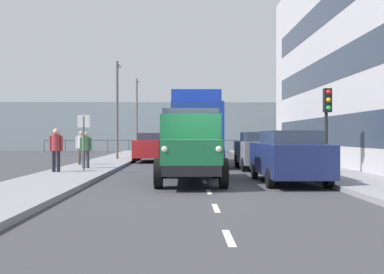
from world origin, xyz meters
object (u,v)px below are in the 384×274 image
(pedestrian_with_bag, at_px, (56,146))
(traffic_light_near, at_px, (327,112))
(car_grey_kerbside_1, at_px, (258,150))
(lamp_post_far, at_px, (137,108))
(lamp_post_promenade, at_px, (118,100))
(lorry_cargo_blue, at_px, (195,126))
(car_navy_kerbside_near, at_px, (288,156))
(truck_vintage_green, at_px, (190,147))
(street_sign, at_px, (84,133))
(car_red_oppositeside_0, at_px, (151,147))
(pedestrian_in_dark_coat, at_px, (81,145))
(pedestrian_near_railing, at_px, (86,147))

(pedestrian_with_bag, distance_m, traffic_light_near, 10.52)
(car_grey_kerbside_1, xyz_separation_m, lamp_post_far, (7.73, -19.40, 3.16))
(lamp_post_promenade, bearing_deg, lorry_cargo_blue, 142.54)
(lamp_post_promenade, bearing_deg, car_navy_kerbside_near, 120.57)
(truck_vintage_green, xyz_separation_m, street_sign, (4.31, -3.60, 0.50))
(car_grey_kerbside_1, height_order, lamp_post_promenade, lamp_post_promenade)
(car_red_oppositeside_0, height_order, pedestrian_in_dark_coat, pedestrian_in_dark_coat)
(lamp_post_promenade, bearing_deg, traffic_light_near, 131.94)
(lamp_post_promenade, height_order, lamp_post_far, lamp_post_far)
(lamp_post_far, bearing_deg, pedestrian_near_railing, 90.05)
(lamp_post_far, bearing_deg, street_sign, 90.57)
(car_red_oppositeside_0, relative_size, pedestrian_in_dark_coat, 2.52)
(pedestrian_with_bag, distance_m, lamp_post_promenade, 10.40)
(lorry_cargo_blue, distance_m, traffic_light_near, 8.52)
(truck_vintage_green, xyz_separation_m, lorry_cargo_blue, (-0.39, -9.21, 0.90))
(truck_vintage_green, height_order, car_grey_kerbside_1, truck_vintage_green)
(pedestrian_with_bag, bearing_deg, pedestrian_near_railing, -109.28)
(pedestrian_near_railing, xyz_separation_m, lamp_post_promenade, (-0.15, -8.03, 2.69))
(car_grey_kerbside_1, distance_m, lamp_post_promenade, 10.67)
(car_grey_kerbside_1, distance_m, car_red_oppositeside_0, 8.15)
(pedestrian_near_railing, bearing_deg, street_sign, 99.23)
(car_red_oppositeside_0, relative_size, street_sign, 1.83)
(pedestrian_near_railing, bearing_deg, pedestrian_in_dark_coat, -72.08)
(pedestrian_with_bag, bearing_deg, street_sign, -139.37)
(car_red_oppositeside_0, bearing_deg, car_navy_kerbside_near, 114.57)
(pedestrian_in_dark_coat, distance_m, lamp_post_far, 18.44)
(car_grey_kerbside_1, relative_size, lamp_post_promenade, 0.67)
(car_red_oppositeside_0, height_order, traffic_light_near, traffic_light_near)
(truck_vintage_green, distance_m, lamp_post_far, 25.86)
(car_grey_kerbside_1, relative_size, traffic_light_near, 1.26)
(lamp_post_far, relative_size, street_sign, 2.92)
(pedestrian_in_dark_coat, bearing_deg, pedestrian_with_bag, 90.55)
(pedestrian_near_railing, bearing_deg, car_grey_kerbside_1, -172.02)
(car_grey_kerbside_1, bearing_deg, lorry_cargo_blue, -49.60)
(car_grey_kerbside_1, height_order, pedestrian_in_dark_coat, pedestrian_in_dark_coat)
(car_red_oppositeside_0, bearing_deg, lamp_post_far, -80.28)
(truck_vintage_green, bearing_deg, lamp_post_far, -79.86)
(lorry_cargo_blue, relative_size, lamp_post_promenade, 1.37)
(lorry_cargo_blue, distance_m, car_red_oppositeside_0, 3.98)
(lorry_cargo_blue, height_order, pedestrian_with_bag, lorry_cargo_blue)
(car_red_oppositeside_0, xyz_separation_m, traffic_light_near, (-7.45, 9.76, 1.58))
(lamp_post_promenade, height_order, street_sign, lamp_post_promenade)
(pedestrian_near_railing, height_order, street_sign, street_sign)
(car_red_oppositeside_0, relative_size, traffic_light_near, 1.29)
(car_grey_kerbside_1, relative_size, pedestrian_in_dark_coat, 2.46)
(lorry_cargo_blue, relative_size, car_grey_kerbside_1, 2.04)
(lorry_cargo_blue, bearing_deg, lamp_post_far, -73.01)
(car_red_oppositeside_0, bearing_deg, car_grey_kerbside_1, 131.95)
(pedestrian_in_dark_coat, bearing_deg, car_red_oppositeside_0, -121.72)
(pedestrian_in_dark_coat, bearing_deg, truck_vintage_green, 126.43)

